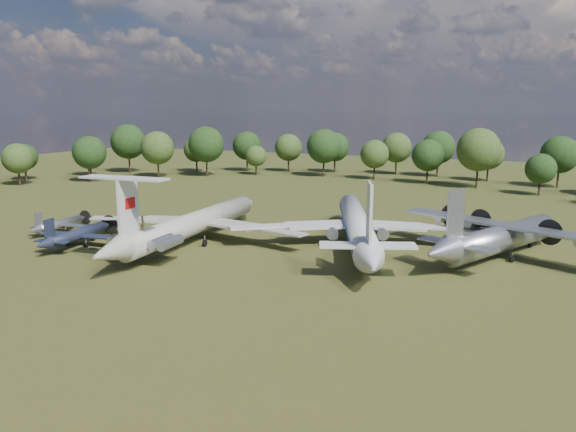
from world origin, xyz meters
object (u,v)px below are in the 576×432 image
at_px(an12_transport, 501,242).
at_px(small_prop_west, 78,237).
at_px(small_prop_northwest, 60,226).
at_px(il62_airliner, 194,227).
at_px(person_on_il62, 143,223).
at_px(tu104_jet, 357,230).

height_order(an12_transport, small_prop_west, an12_transport).
bearing_deg(small_prop_west, small_prop_northwest, 141.89).
height_order(il62_airliner, small_prop_northwest, il62_airliner).
xyz_separation_m(small_prop_west, small_prop_northwest, (-9.35, 5.56, -0.26)).
xyz_separation_m(small_prop_west, person_on_il62, (14.73, -3.54, 4.13)).
height_order(il62_airliner, tu104_jet, tu104_jet).
xyz_separation_m(tu104_jet, person_on_il62, (-21.33, -20.02, 2.97)).
bearing_deg(an12_transport, il62_airliner, -142.42).
bearing_deg(small_prop_west, an12_transport, 11.38).
bearing_deg(person_on_il62, an12_transport, -133.67).
distance_m(il62_airliner, small_prop_west, 16.44).
xyz_separation_m(tu104_jet, small_prop_northwest, (-45.40, -10.92, -1.41)).
bearing_deg(an12_transport, small_prop_west, -136.96).
relative_size(il62_airliner, small_prop_northwest, 3.37).
xyz_separation_m(an12_transport, small_prop_west, (-55.03, -18.67, -0.95)).
height_order(small_prop_west, small_prop_northwest, small_prop_west).
distance_m(tu104_jet, small_prop_northwest, 46.72).
bearing_deg(small_prop_west, il62_airliner, 25.62).
relative_size(small_prop_west, small_prop_northwest, 1.26).
relative_size(tu104_jet, person_on_il62, 26.47).
bearing_deg(small_prop_northwest, il62_airliner, 3.02).
relative_size(small_prop_west, person_on_il62, 9.38).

